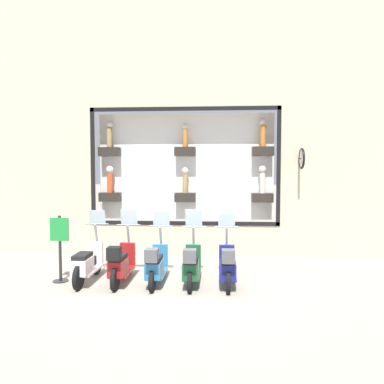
{
  "coord_description": "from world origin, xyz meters",
  "views": [
    {
      "loc": [
        -8.02,
        -0.98,
        2.66
      ],
      "look_at": [
        1.93,
        -0.33,
        2.07
      ],
      "focal_mm": 35.0,
      "sensor_mm": 36.0,
      "label": 1
    }
  ],
  "objects_px": {
    "scooter_navy_0": "(228,266)",
    "shop_sign_post": "(60,246)",
    "scooter_teal_2": "(156,265)",
    "scooter_white_4": "(87,264)",
    "scooter_red_3": "(121,264)",
    "scooter_green_1": "(191,266)"
  },
  "relations": [
    {
      "from": "scooter_navy_0",
      "to": "shop_sign_post",
      "type": "distance_m",
      "value": 3.98
    },
    {
      "from": "scooter_navy_0",
      "to": "scooter_teal_2",
      "type": "xyz_separation_m",
      "value": [
        -0.0,
        1.65,
        -0.0
      ]
    },
    {
      "from": "scooter_navy_0",
      "to": "scooter_white_4",
      "type": "xyz_separation_m",
      "value": [
        0.07,
        3.3,
        -0.02
      ]
    },
    {
      "from": "shop_sign_post",
      "to": "scooter_red_3",
      "type": "bearing_deg",
      "value": -94.13
    },
    {
      "from": "scooter_teal_2",
      "to": "scooter_red_3",
      "type": "bearing_deg",
      "value": 89.38
    },
    {
      "from": "scooter_teal_2",
      "to": "shop_sign_post",
      "type": "bearing_deg",
      "value": 87.12
    },
    {
      "from": "scooter_navy_0",
      "to": "shop_sign_post",
      "type": "height_order",
      "value": "scooter_navy_0"
    },
    {
      "from": "shop_sign_post",
      "to": "scooter_navy_0",
      "type": "bearing_deg",
      "value": -91.68
    },
    {
      "from": "scooter_white_4",
      "to": "shop_sign_post",
      "type": "distance_m",
      "value": 0.77
    },
    {
      "from": "scooter_green_1",
      "to": "scooter_white_4",
      "type": "distance_m",
      "value": 2.48
    },
    {
      "from": "scooter_navy_0",
      "to": "scooter_green_1",
      "type": "distance_m",
      "value": 0.83
    },
    {
      "from": "scooter_navy_0",
      "to": "shop_sign_post",
      "type": "relative_size",
      "value": 1.14
    },
    {
      "from": "scooter_navy_0",
      "to": "scooter_red_3",
      "type": "xyz_separation_m",
      "value": [
        0.01,
        2.48,
        0.02
      ]
    },
    {
      "from": "scooter_red_3",
      "to": "shop_sign_post",
      "type": "relative_size",
      "value": 1.14
    },
    {
      "from": "scooter_green_1",
      "to": "scooter_navy_0",
      "type": "bearing_deg",
      "value": -90.05
    },
    {
      "from": "scooter_green_1",
      "to": "scooter_teal_2",
      "type": "bearing_deg",
      "value": 90.07
    },
    {
      "from": "scooter_navy_0",
      "to": "scooter_teal_2",
      "type": "bearing_deg",
      "value": 90.01
    },
    {
      "from": "scooter_teal_2",
      "to": "scooter_red_3",
      "type": "relative_size",
      "value": 0.99
    },
    {
      "from": "scooter_teal_2",
      "to": "scooter_red_3",
      "type": "height_order",
      "value": "scooter_red_3"
    },
    {
      "from": "scooter_white_4",
      "to": "shop_sign_post",
      "type": "xyz_separation_m",
      "value": [
        0.05,
        0.66,
        0.4
      ]
    },
    {
      "from": "scooter_navy_0",
      "to": "scooter_white_4",
      "type": "relative_size",
      "value": 0.99
    },
    {
      "from": "scooter_green_1",
      "to": "shop_sign_post",
      "type": "bearing_deg",
      "value": 87.9
    }
  ]
}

